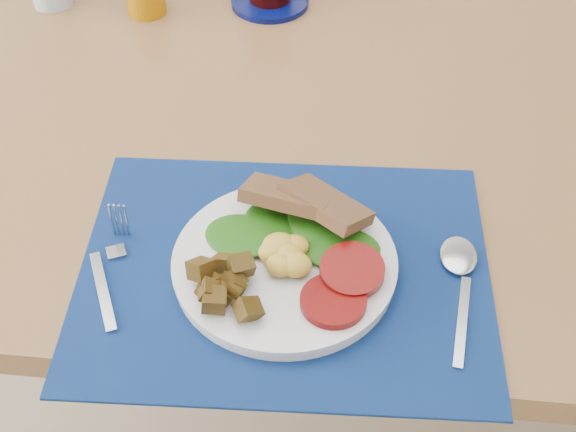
% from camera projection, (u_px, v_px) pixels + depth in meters
% --- Properties ---
extents(table, '(1.40, 0.90, 0.75)m').
position_uv_depth(table, '(209.00, 152.00, 1.23)').
color(table, brown).
rests_on(table, ground).
extents(chair_far, '(0.49, 0.48, 1.00)m').
position_uv_depth(chair_far, '(267.00, 2.00, 1.83)').
color(chair_far, brown).
rests_on(chair_far, ground).
extents(placemat, '(0.50, 0.40, 0.00)m').
position_uv_depth(placemat, '(285.00, 271.00, 0.95)').
color(placemat, black).
rests_on(placemat, table).
extents(breakfast_plate, '(0.26, 0.26, 0.06)m').
position_uv_depth(breakfast_plate, '(280.00, 261.00, 0.93)').
color(breakfast_plate, silver).
rests_on(breakfast_plate, placemat).
extents(fork, '(0.06, 0.17, 0.00)m').
position_uv_depth(fork, '(111.00, 266.00, 0.95)').
color(fork, '#B2B5BA').
rests_on(fork, placemat).
extents(spoon, '(0.04, 0.19, 0.01)m').
position_uv_depth(spoon, '(459.00, 275.00, 0.94)').
color(spoon, '#B2B5BA').
rests_on(spoon, placemat).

